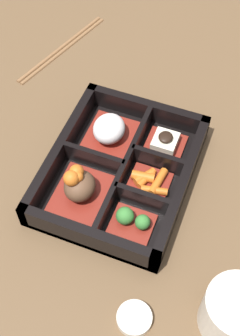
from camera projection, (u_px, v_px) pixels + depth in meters
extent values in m
plane|color=brown|center=(120.00, 177.00, 0.73)|extent=(3.00, 3.00, 0.00)
cube|color=black|center=(120.00, 175.00, 0.73)|extent=(0.26, 0.21, 0.01)
cube|color=black|center=(182.00, 189.00, 0.69)|extent=(0.26, 0.01, 0.05)
cube|color=black|center=(62.00, 150.00, 0.73)|extent=(0.26, 0.01, 0.05)
cube|color=black|center=(88.00, 238.00, 0.65)|extent=(0.01, 0.21, 0.05)
cube|color=black|center=(147.00, 112.00, 0.78)|extent=(0.01, 0.21, 0.05)
cube|color=black|center=(125.00, 170.00, 0.71)|extent=(0.23, 0.01, 0.05)
cube|color=black|center=(141.00, 200.00, 0.68)|extent=(0.01, 0.08, 0.05)
cube|color=black|center=(157.00, 162.00, 0.72)|extent=(0.01, 0.08, 0.05)
cube|color=black|center=(95.00, 161.00, 0.72)|extent=(0.01, 0.10, 0.05)
cube|color=maroon|center=(81.00, 194.00, 0.70)|extent=(0.09, 0.08, 0.01)
ellipsoid|color=brown|center=(80.00, 186.00, 0.68)|extent=(0.05, 0.05, 0.04)
sphere|color=#D1661E|center=(71.00, 178.00, 0.66)|extent=(0.02, 0.02, 0.02)
sphere|color=#D1661E|center=(77.00, 172.00, 0.67)|extent=(0.02, 0.02, 0.02)
sphere|color=#D1661E|center=(78.00, 177.00, 0.66)|extent=(0.02, 0.02, 0.02)
cube|color=maroon|center=(109.00, 138.00, 0.76)|extent=(0.09, 0.08, 0.01)
ellipsoid|color=silver|center=(109.00, 129.00, 0.74)|extent=(0.06, 0.05, 0.04)
cube|color=maroon|center=(132.00, 225.00, 0.67)|extent=(0.05, 0.06, 0.01)
sphere|color=#387A33|center=(142.00, 222.00, 0.66)|extent=(0.02, 0.02, 0.02)
sphere|color=#387A33|center=(143.00, 222.00, 0.66)|extent=(0.02, 0.02, 0.02)
sphere|color=#387A33|center=(125.00, 216.00, 0.66)|extent=(0.03, 0.03, 0.03)
cube|color=maroon|center=(149.00, 184.00, 0.71)|extent=(0.05, 0.06, 0.01)
cylinder|color=#D1661E|center=(142.00, 179.00, 0.70)|extent=(0.02, 0.04, 0.01)
cylinder|color=#D1661E|center=(145.00, 175.00, 0.71)|extent=(0.03, 0.03, 0.01)
cylinder|color=#D1661E|center=(147.00, 176.00, 0.71)|extent=(0.04, 0.02, 0.01)
cylinder|color=#D1661E|center=(157.00, 184.00, 0.70)|extent=(0.05, 0.02, 0.01)
cylinder|color=#D1661E|center=(154.00, 190.00, 0.69)|extent=(0.02, 0.04, 0.01)
cube|color=maroon|center=(165.00, 146.00, 0.75)|extent=(0.06, 0.06, 0.01)
cube|color=beige|center=(165.00, 142.00, 0.74)|extent=(0.04, 0.04, 0.02)
ellipsoid|color=black|center=(166.00, 137.00, 0.73)|extent=(0.02, 0.02, 0.01)
cylinder|color=beige|center=(234.00, 312.00, 0.57)|extent=(0.08, 0.08, 0.07)
cylinder|color=#597A38|center=(240.00, 304.00, 0.55)|extent=(0.07, 0.07, 0.01)
cylinder|color=brown|center=(64.00, 49.00, 0.89)|extent=(0.22, 0.07, 0.01)
cylinder|color=brown|center=(60.00, 47.00, 0.89)|extent=(0.22, 0.07, 0.01)
cylinder|color=beige|center=(134.00, 318.00, 0.60)|extent=(0.05, 0.05, 0.01)
cylinder|color=black|center=(134.00, 317.00, 0.60)|extent=(0.03, 0.03, 0.00)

